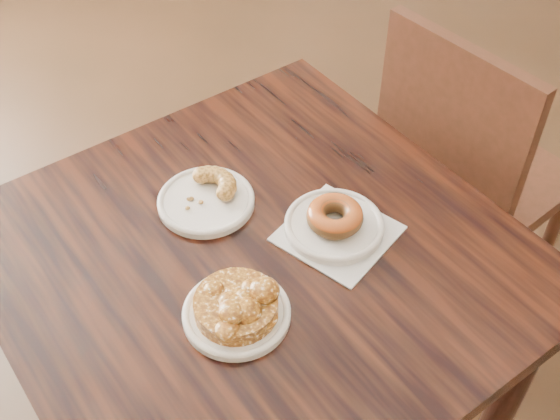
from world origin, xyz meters
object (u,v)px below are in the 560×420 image
Objects in this scene: chair_far at (478,177)px; cruller_fragment at (205,193)px; cafe_table at (261,371)px; apple_fritter at (236,303)px; glazed_donut at (335,216)px.

chair_far is 7.93× the size of cruller_fragment.
chair_far is (0.15, 0.73, 0.08)m from cafe_table.
cafe_table is 0.93× the size of chair_far.
apple_fritter is 1.55× the size of cruller_fragment.
chair_far is 9.14× the size of glazed_donut.
chair_far is 5.13× the size of apple_fritter.
cruller_fragment is (-0.30, -0.68, 0.33)m from chair_far.
apple_fritter is (-0.10, -0.85, 0.33)m from chair_far.
apple_fritter is (-0.03, -0.24, -0.00)m from glazed_donut.
cafe_table is 0.43m from cruller_fragment.
cruller_fragment is at bearing 139.43° from apple_fritter.
cruller_fragment is (-0.22, -0.08, -0.01)m from glazed_donut.
glazed_donut is 0.25m from apple_fritter.
glazed_donut reaches higher than cafe_table.
apple_fritter reaches higher than glazed_donut.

